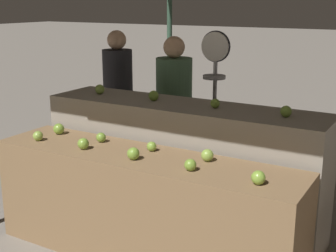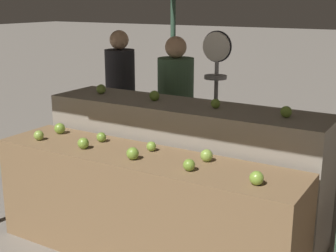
% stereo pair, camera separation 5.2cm
% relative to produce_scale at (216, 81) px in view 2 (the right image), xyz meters
% --- Properties ---
extents(display_counter_front, '(2.34, 0.55, 0.80)m').
position_rel_produce_scale_xyz_m(display_counter_front, '(-0.03, -1.14, -0.76)').
color(display_counter_front, olive).
rests_on(display_counter_front, ground_plane).
extents(display_counter_back, '(2.34, 0.55, 1.06)m').
position_rel_produce_scale_xyz_m(display_counter_back, '(-0.03, -0.54, -0.64)').
color(display_counter_back, gray).
rests_on(display_counter_back, ground_plane).
extents(apple_front_0, '(0.08, 0.08, 0.08)m').
position_rel_produce_scale_xyz_m(apple_front_0, '(-0.93, -1.24, -0.33)').
color(apple_front_0, '#8EB247').
rests_on(apple_front_0, display_counter_front).
extents(apple_front_1, '(0.08, 0.08, 0.08)m').
position_rel_produce_scale_xyz_m(apple_front_1, '(-0.48, -1.23, -0.32)').
color(apple_front_1, '#7AA338').
rests_on(apple_front_1, display_counter_front).
extents(apple_front_2, '(0.09, 0.09, 0.09)m').
position_rel_produce_scale_xyz_m(apple_front_2, '(-0.03, -1.24, -0.32)').
color(apple_front_2, '#7AA338').
rests_on(apple_front_2, display_counter_front).
extents(apple_front_3, '(0.08, 0.08, 0.08)m').
position_rel_produce_scale_xyz_m(apple_front_3, '(0.41, -1.24, -0.33)').
color(apple_front_3, '#7AA338').
rests_on(apple_front_3, display_counter_front).
extents(apple_front_4, '(0.09, 0.09, 0.09)m').
position_rel_produce_scale_xyz_m(apple_front_4, '(0.86, -1.24, -0.32)').
color(apple_front_4, '#84AD3D').
rests_on(apple_front_4, display_counter_front).
extents(apple_front_5, '(0.09, 0.09, 0.09)m').
position_rel_produce_scale_xyz_m(apple_front_5, '(-0.91, -1.02, -0.32)').
color(apple_front_5, '#7AA338').
rests_on(apple_front_5, display_counter_front).
extents(apple_front_6, '(0.08, 0.08, 0.08)m').
position_rel_produce_scale_xyz_m(apple_front_6, '(-0.48, -1.03, -0.33)').
color(apple_front_6, '#7AA338').
rests_on(apple_front_6, display_counter_front).
extents(apple_front_7, '(0.07, 0.07, 0.07)m').
position_rel_produce_scale_xyz_m(apple_front_7, '(-0.02, -1.02, -0.33)').
color(apple_front_7, '#84AD3D').
rests_on(apple_front_7, display_counter_front).
extents(apple_front_8, '(0.09, 0.09, 0.09)m').
position_rel_produce_scale_xyz_m(apple_front_8, '(0.42, -1.02, -0.32)').
color(apple_front_8, '#8EB247').
rests_on(apple_front_8, display_counter_front).
extents(apple_back_0, '(0.09, 0.09, 0.09)m').
position_rel_produce_scale_xyz_m(apple_back_0, '(-0.86, -0.53, -0.07)').
color(apple_back_0, '#8EB247').
rests_on(apple_back_0, display_counter_back).
extents(apple_back_1, '(0.09, 0.09, 0.09)m').
position_rel_produce_scale_xyz_m(apple_back_1, '(-0.30, -0.54, -0.07)').
color(apple_back_1, '#7AA338').
rests_on(apple_back_1, display_counter_back).
extents(apple_back_2, '(0.07, 0.07, 0.07)m').
position_rel_produce_scale_xyz_m(apple_back_2, '(0.25, -0.53, -0.07)').
color(apple_back_2, '#84AD3D').
rests_on(apple_back_2, display_counter_back).
extents(apple_back_3, '(0.08, 0.08, 0.08)m').
position_rel_produce_scale_xyz_m(apple_back_3, '(0.81, -0.54, -0.07)').
color(apple_back_3, '#84AD3D').
rests_on(apple_back_3, display_counter_back).
extents(produce_scale, '(0.27, 0.20, 1.61)m').
position_rel_produce_scale_xyz_m(produce_scale, '(0.00, 0.00, 0.00)').
color(produce_scale, '#99999E').
rests_on(produce_scale, ground_plane).
extents(person_vendor_at_scale, '(0.46, 0.46, 1.54)m').
position_rel_produce_scale_xyz_m(person_vendor_at_scale, '(-0.45, 0.07, -0.28)').
color(person_vendor_at_scale, '#2D2D38').
rests_on(person_vendor_at_scale, ground_plane).
extents(person_customer_left, '(0.33, 0.33, 1.56)m').
position_rel_produce_scale_xyz_m(person_customer_left, '(-1.29, 0.31, -0.26)').
color(person_customer_left, '#2D2D38').
rests_on(person_customer_left, ground_plane).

